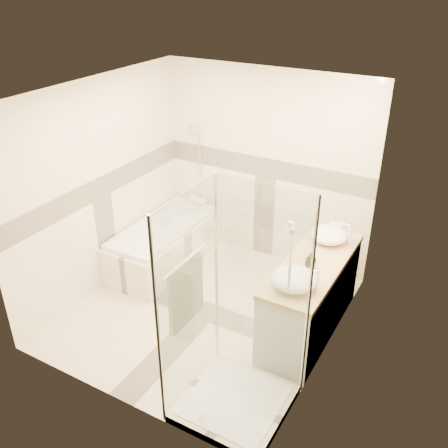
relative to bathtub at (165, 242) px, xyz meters
The scene contains 12 objects.
room 1.57m from the bathtub, 30.53° to the right, with size 2.82×3.02×2.52m.
bathtub is the anchor object (origin of this frame).
vanity 2.18m from the bathtub, ahead, with size 0.58×1.62×0.85m.
shower_enclosure 2.47m from the bathtub, 41.10° to the right, with size 0.96×0.93×2.04m.
vessel_sink_near 2.22m from the bathtub, ahead, with size 0.40×0.40×0.16m, color white.
vessel_sink_far 2.38m from the bathtub, 21.67° to the right, with size 0.44×0.44×0.18m, color white.
faucet_near 2.45m from the bathtub, ahead, with size 0.11×0.03×0.27m.
faucet_far 2.59m from the bathtub, 19.83° to the right, with size 0.10×0.03×0.25m.
amenity_bottle_a 2.26m from the bathtub, 12.14° to the right, with size 0.07×0.07×0.15m, color black.
amenity_bottle_b 2.25m from the bathtub, 10.20° to the right, with size 0.10×0.10×0.13m, color black.
folded_towels 2.24m from the bathtub, ahead, with size 0.16×0.26×0.08m, color white.
rolled_towel 0.80m from the bathtub, 85.99° to the left, with size 0.10×0.10×0.23m, color white.
Camera 1 is at (2.45, -3.89, 3.58)m, focal length 40.00 mm.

